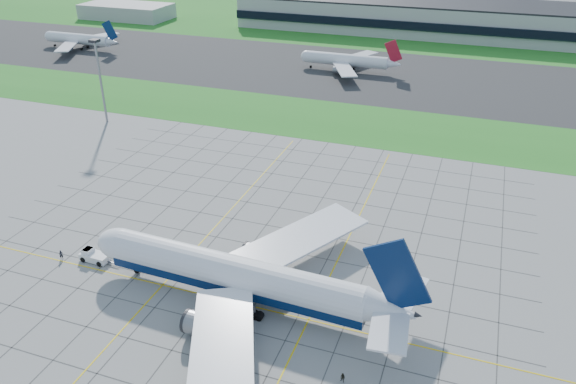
# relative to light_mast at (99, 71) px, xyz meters

# --- Properties ---
(ground) EXTENTS (1400.00, 1400.00, 0.00)m
(ground) POSITION_rel_light_mast_xyz_m (70.00, -65.00, -16.18)
(ground) COLOR gray
(ground) RESTS_ON ground
(grass_median) EXTENTS (700.00, 35.00, 0.04)m
(grass_median) POSITION_rel_light_mast_xyz_m (70.00, 25.00, -16.16)
(grass_median) COLOR #237120
(grass_median) RESTS_ON ground
(asphalt_taxiway) EXTENTS (700.00, 75.00, 0.04)m
(asphalt_taxiway) POSITION_rel_light_mast_xyz_m (70.00, 80.00, -16.15)
(asphalt_taxiway) COLOR #383838
(asphalt_taxiway) RESTS_ON ground
(grass_far) EXTENTS (700.00, 145.00, 0.04)m
(grass_far) POSITION_rel_light_mast_xyz_m (70.00, 190.00, -16.16)
(grass_far) COLOR #237120
(grass_far) RESTS_ON ground
(apron_markings) EXTENTS (120.00, 130.00, 0.03)m
(apron_markings) POSITION_rel_light_mast_xyz_m (70.43, -53.91, -16.17)
(apron_markings) COLOR #474744
(apron_markings) RESTS_ON ground
(terminal) EXTENTS (260.00, 43.00, 15.80)m
(terminal) POSITION_rel_light_mast_xyz_m (110.00, 164.87, -8.29)
(terminal) COLOR #B7B7B2
(terminal) RESTS_ON ground
(service_block) EXTENTS (50.00, 25.00, 8.00)m
(service_block) POSITION_rel_light_mast_xyz_m (-90.00, 145.00, -12.18)
(service_block) COLOR #B7B7B2
(service_block) RESTS_ON ground
(light_mast) EXTENTS (2.50, 2.50, 25.60)m
(light_mast) POSITION_rel_light_mast_xyz_m (0.00, 0.00, 0.00)
(light_mast) COLOR gray
(light_mast) RESTS_ON ground
(airliner) EXTENTS (61.31, 62.05, 19.29)m
(airliner) POSITION_rel_light_mast_xyz_m (74.76, -66.17, -10.91)
(airliner) COLOR white
(airliner) RESTS_ON ground
(pushback_tug) EXTENTS (8.53, 3.18, 2.36)m
(pushback_tug) POSITION_rel_light_mast_xyz_m (43.37, -64.56, -15.13)
(pushback_tug) COLOR white
(pushback_tug) RESTS_ON ground
(crew_near) EXTENTS (0.84, 0.81, 1.94)m
(crew_near) POSITION_rel_light_mast_xyz_m (37.12, -66.35, -15.21)
(crew_near) COLOR black
(crew_near) RESTS_ON ground
(crew_far) EXTENTS (0.95, 0.86, 1.62)m
(crew_far) POSITION_rel_light_mast_xyz_m (96.81, -78.22, -15.37)
(crew_far) COLOR black
(crew_far) RESTS_ON ground
(distant_jet_0) EXTENTS (37.62, 42.66, 14.08)m
(distant_jet_0) POSITION_rel_light_mast_xyz_m (-68.59, 75.71, -11.70)
(distant_jet_0) COLOR white
(distant_jet_0) RESTS_ON ground
(distant_jet_1) EXTENTS (38.96, 42.66, 14.08)m
(distant_jet_1) POSITION_rel_light_mast_xyz_m (56.49, 81.15, -11.70)
(distant_jet_1) COLOR white
(distant_jet_1) RESTS_ON ground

